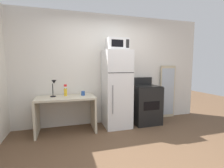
{
  "coord_description": "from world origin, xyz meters",
  "views": [
    {
      "loc": [
        -1.03,
        -2.19,
        1.39
      ],
      "look_at": [
        -0.05,
        1.1,
        1.01
      ],
      "focal_mm": 26.26,
      "sensor_mm": 36.0,
      "label": 1
    }
  ],
  "objects": [
    {
      "name": "spray_bottle",
      "position": [
        -1.0,
        1.43,
        0.85
      ],
      "size": [
        0.06,
        0.06,
        0.25
      ],
      "color": "yellow",
      "rests_on": "desk"
    },
    {
      "name": "coffee_mug",
      "position": [
        -0.63,
        1.38,
        0.8
      ],
      "size": [
        0.08,
        0.08,
        0.09
      ],
      "primitive_type": "cylinder",
      "color": "#264C99",
      "rests_on": "desk"
    },
    {
      "name": "refrigerator",
      "position": [
        0.13,
        1.33,
        0.87
      ],
      "size": [
        0.58,
        0.63,
        1.74
      ],
      "color": "white",
      "rests_on": "ground"
    },
    {
      "name": "microwave",
      "position": [
        0.13,
        1.31,
        1.87
      ],
      "size": [
        0.46,
        0.35,
        0.26
      ],
      "color": "silver",
      "rests_on": "refrigerator"
    },
    {
      "name": "desk_lamp",
      "position": [
        -1.23,
        1.37,
        0.99
      ],
      "size": [
        0.14,
        0.12,
        0.35
      ],
      "color": "black",
      "rests_on": "desk"
    },
    {
      "name": "ground_plane",
      "position": [
        0.0,
        0.0,
        0.0
      ],
      "size": [
        12.0,
        12.0,
        0.0
      ],
      "primitive_type": "plane",
      "color": "brown"
    },
    {
      "name": "leaning_mirror",
      "position": [
        1.66,
        1.59,
        0.7
      ],
      "size": [
        0.44,
        0.03,
        1.4
      ],
      "color": "#C6B793",
      "rests_on": "ground"
    },
    {
      "name": "desk",
      "position": [
        -1.0,
        1.32,
        0.53
      ],
      "size": [
        1.2,
        0.62,
        0.75
      ],
      "color": "beige",
      "rests_on": "ground"
    },
    {
      "name": "wall_back_white",
      "position": [
        0.0,
        1.7,
        1.3
      ],
      "size": [
        5.0,
        0.1,
        2.6
      ],
      "primitive_type": "cube",
      "color": "silver",
      "rests_on": "ground"
    },
    {
      "name": "oven_range",
      "position": [
        0.86,
        1.33,
        0.47
      ],
      "size": [
        0.63,
        0.61,
        1.1
      ],
      "color": "black",
      "rests_on": "ground"
    }
  ]
}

